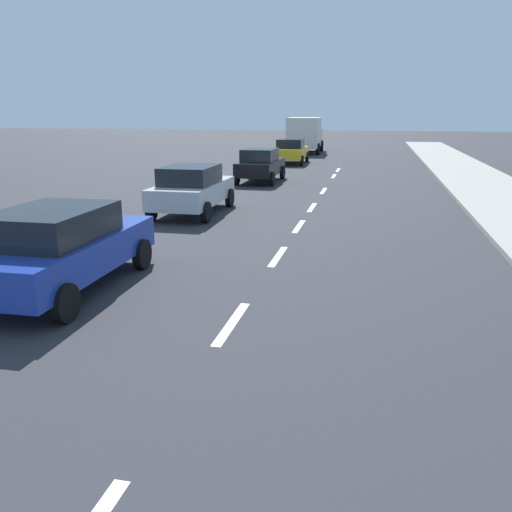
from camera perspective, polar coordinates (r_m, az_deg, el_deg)
ground_plane at (r=18.13m, az=5.89°, el=4.97°), size 160.00×160.00×0.00m
lane_stripe_2 at (r=8.43m, az=-2.63°, el=-7.25°), size 0.16×1.80×0.01m
lane_stripe_3 at (r=12.21m, az=2.40°, el=-0.04°), size 0.16×1.80×0.01m
lane_stripe_4 at (r=15.47m, az=4.66°, el=3.22°), size 0.16×1.80×0.01m
lane_stripe_5 at (r=18.63m, az=6.08°, el=5.25°), size 0.16×1.80×0.01m
lane_stripe_6 at (r=22.67m, az=7.32°, el=7.01°), size 0.16×1.80×0.01m
lane_stripe_7 at (r=28.06m, az=8.41°, el=8.55°), size 0.16×1.80×0.01m
lane_stripe_8 at (r=31.07m, az=8.86°, el=9.18°), size 0.16×1.80×0.01m
parked_car_blue at (r=10.39m, az=-20.55°, el=1.01°), size 2.12×4.48×1.57m
parked_car_silver at (r=17.42m, az=-6.92°, el=7.30°), size 1.98×4.18×1.57m
parked_car_black at (r=25.31m, az=0.47°, el=9.89°), size 1.85×3.92×1.57m
parked_car_yellow at (r=34.57m, az=3.81°, el=11.32°), size 2.00×4.22×1.57m
delivery_truck at (r=43.81m, az=5.33°, el=13.00°), size 2.82×6.31×2.80m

